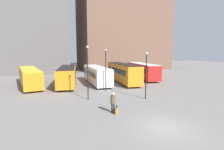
# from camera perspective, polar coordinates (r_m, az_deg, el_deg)

# --- Properties ---
(ground_plane) EXTENTS (160.00, 160.00, 0.00)m
(ground_plane) POSITION_cam_1_polar(r_m,az_deg,el_deg) (13.61, 16.92, -16.15)
(ground_plane) COLOR slate
(building_block_right) EXTENTS (26.62, 17.67, 30.33)m
(building_block_right) POSITION_cam_1_polar(r_m,az_deg,el_deg) (58.86, 3.20, 17.06)
(building_block_right) COLOR brown
(building_block_right) RESTS_ON ground_plane
(bus_0) EXTENTS (4.47, 12.24, 2.79)m
(bus_0) POSITION_cam_1_polar(r_m,az_deg,el_deg) (30.94, -25.31, -0.38)
(bus_0) COLOR orange
(bus_0) RESTS_ON ground_plane
(bus_1) EXTENTS (4.41, 11.56, 2.96)m
(bus_1) POSITION_cam_1_polar(r_m,az_deg,el_deg) (29.64, -14.38, -0.03)
(bus_1) COLOR orange
(bus_1) RESTS_ON ground_plane
(bus_2) EXTENTS (2.83, 10.81, 2.90)m
(bus_2) POSITION_cam_1_polar(r_m,az_deg,el_deg) (30.10, -5.08, 0.21)
(bus_2) COLOR silver
(bus_2) RESTS_ON ground_plane
(bus_3) EXTENTS (3.72, 12.65, 3.31)m
(bus_3) POSITION_cam_1_polar(r_m,az_deg,el_deg) (31.57, 3.47, 0.98)
(bus_3) COLOR orange
(bus_3) RESTS_ON ground_plane
(bus_4) EXTENTS (4.15, 11.73, 3.08)m
(bus_4) POSITION_cam_1_polar(r_m,az_deg,el_deg) (36.11, 9.78, 1.51)
(bus_4) COLOR red
(bus_4) RESTS_ON ground_plane
(traveler) EXTENTS (0.57, 0.57, 1.84)m
(traveler) POSITION_cam_1_polar(r_m,az_deg,el_deg) (15.66, 0.33, -8.41)
(traveler) COLOR #382D4C
(traveler) RESTS_ON ground_plane
(suitcase) EXTENTS (0.29, 0.39, 0.88)m
(suitcase) POSITION_cam_1_polar(r_m,az_deg,el_deg) (15.50, 1.48, -11.62)
(suitcase) COLOR #B27A1E
(suitcase) RESTS_ON ground_plane
(lamp_post_0) EXTENTS (0.28, 0.28, 5.39)m
(lamp_post_0) POSITION_cam_1_polar(r_m,az_deg,el_deg) (20.26, 11.07, 1.14)
(lamp_post_0) COLOR black
(lamp_post_0) RESTS_ON ground_plane
(lamp_post_1) EXTENTS (0.28, 0.28, 6.10)m
(lamp_post_1) POSITION_cam_1_polar(r_m,az_deg,el_deg) (19.72, -7.97, 2.11)
(lamp_post_1) COLOR black
(lamp_post_1) RESTS_ON ground_plane
(lamp_post_2) EXTENTS (0.28, 0.28, 5.79)m
(lamp_post_2) POSITION_cam_1_polar(r_m,az_deg,el_deg) (24.17, -2.05, 2.79)
(lamp_post_2) COLOR black
(lamp_post_2) RESTS_ON ground_plane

